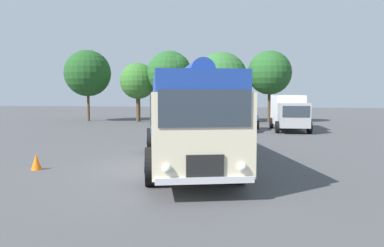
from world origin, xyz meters
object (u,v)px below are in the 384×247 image
(vintage_bus, at_px, (185,113))
(box_van, at_px, (289,111))
(traffic_cone, at_px, (36,162))
(car_near_left, at_px, (209,118))
(car_mid_left, at_px, (243,119))

(vintage_bus, relative_size, box_van, 1.77)
(traffic_cone, bearing_deg, car_near_left, 75.32)
(car_near_left, bearing_deg, box_van, 0.73)
(vintage_bus, xyz_separation_m, car_mid_left, (1.73, 13.19, -1.05))
(vintage_bus, distance_m, box_van, 14.85)
(car_near_left, relative_size, traffic_cone, 7.77)
(vintage_bus, bearing_deg, car_mid_left, 82.52)
(vintage_bus, distance_m, traffic_cone, 5.46)
(car_near_left, xyz_separation_m, car_mid_left, (2.51, -0.73, 0.00))
(box_van, bearing_deg, car_near_left, -179.27)
(car_mid_left, height_order, traffic_cone, car_mid_left)
(car_near_left, relative_size, box_van, 0.73)
(car_near_left, height_order, box_van, box_van)
(box_van, distance_m, traffic_cone, 18.64)
(vintage_bus, height_order, traffic_cone, vintage_bus)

